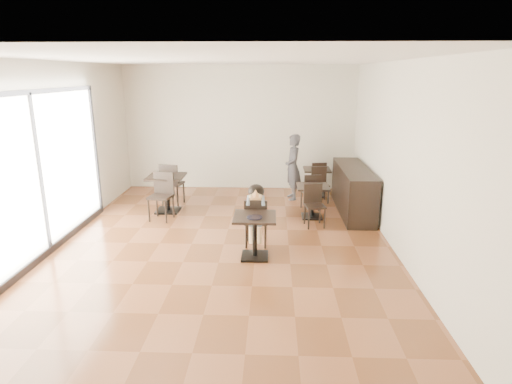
{
  "coord_description": "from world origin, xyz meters",
  "views": [
    {
      "loc": [
        0.87,
        -7.16,
        2.99
      ],
      "look_at": [
        0.58,
        -0.04,
        1.0
      ],
      "focal_mm": 30.0,
      "sensor_mm": 36.0,
      "label": 1
    }
  ],
  "objects_px": {
    "cafe_table_left": "(167,194)",
    "child_chair": "(256,221)",
    "chair_left_b": "(161,197)",
    "chair_left_a": "(173,184)",
    "chair_mid_b": "(315,206)",
    "chair_back_b": "(320,185)",
    "child": "(256,215)",
    "child_table": "(255,237)",
    "cafe_table_back": "(316,182)",
    "cafe_table_mid": "(312,202)",
    "chair_mid_a": "(310,192)",
    "adult_patron": "(293,167)",
    "chair_back_a": "(317,177)"
  },
  "relations": [
    {
      "from": "cafe_table_left",
      "to": "child_chair",
      "type": "bearing_deg",
      "value": -41.99
    },
    {
      "from": "chair_left_b",
      "to": "chair_left_a",
      "type": "bearing_deg",
      "value": 100.33
    },
    {
      "from": "child_chair",
      "to": "cafe_table_left",
      "type": "xyz_separation_m",
      "value": [
        -2.05,
        1.84,
        -0.03
      ]
    },
    {
      "from": "chair_mid_b",
      "to": "chair_back_b",
      "type": "distance_m",
      "value": 1.73
    },
    {
      "from": "child",
      "to": "cafe_table_left",
      "type": "distance_m",
      "value": 2.76
    },
    {
      "from": "child_table",
      "to": "cafe_table_back",
      "type": "relative_size",
      "value": 1.06
    },
    {
      "from": "cafe_table_mid",
      "to": "chair_mid_a",
      "type": "distance_m",
      "value": 0.55
    },
    {
      "from": "adult_patron",
      "to": "chair_left_b",
      "type": "distance_m",
      "value": 3.29
    },
    {
      "from": "cafe_table_mid",
      "to": "chair_back_a",
      "type": "height_order",
      "value": "chair_back_a"
    },
    {
      "from": "child",
      "to": "chair_left_a",
      "type": "relative_size",
      "value": 1.12
    },
    {
      "from": "child",
      "to": "chair_back_a",
      "type": "relative_size",
      "value": 1.33
    },
    {
      "from": "child",
      "to": "chair_back_a",
      "type": "xyz_separation_m",
      "value": [
        1.42,
        3.49,
        -0.14
      ]
    },
    {
      "from": "chair_mid_a",
      "to": "chair_back_b",
      "type": "height_order",
      "value": "chair_mid_a"
    },
    {
      "from": "chair_mid_a",
      "to": "chair_left_b",
      "type": "distance_m",
      "value": 3.29
    },
    {
      "from": "cafe_table_mid",
      "to": "chair_back_a",
      "type": "xyz_separation_m",
      "value": [
        0.29,
        1.93,
        0.07
      ]
    },
    {
      "from": "adult_patron",
      "to": "chair_back_b",
      "type": "xyz_separation_m",
      "value": [
        0.65,
        -0.25,
        -0.38
      ]
    },
    {
      "from": "child_table",
      "to": "cafe_table_left",
      "type": "xyz_separation_m",
      "value": [
        -2.05,
        2.39,
        0.05
      ]
    },
    {
      "from": "chair_mid_b",
      "to": "chair_left_a",
      "type": "xyz_separation_m",
      "value": [
        -3.18,
        1.38,
        0.07
      ]
    },
    {
      "from": "cafe_table_left",
      "to": "chair_mid_a",
      "type": "relative_size",
      "value": 0.98
    },
    {
      "from": "adult_patron",
      "to": "chair_left_a",
      "type": "bearing_deg",
      "value": -87.53
    },
    {
      "from": "adult_patron",
      "to": "chair_mid_b",
      "type": "height_order",
      "value": "adult_patron"
    },
    {
      "from": "cafe_table_back",
      "to": "chair_back_a",
      "type": "relative_size",
      "value": 0.83
    },
    {
      "from": "cafe_table_left",
      "to": "cafe_table_back",
      "type": "relative_size",
      "value": 1.19
    },
    {
      "from": "child_chair",
      "to": "cafe_table_left",
      "type": "relative_size",
      "value": 1.07
    },
    {
      "from": "chair_left_a",
      "to": "chair_back_a",
      "type": "bearing_deg",
      "value": -152.14
    },
    {
      "from": "child",
      "to": "chair_mid_b",
      "type": "relative_size",
      "value": 1.32
    },
    {
      "from": "child",
      "to": "chair_left_b",
      "type": "xyz_separation_m",
      "value": [
        -2.05,
        1.29,
        -0.06
      ]
    },
    {
      "from": "cafe_table_mid",
      "to": "chair_mid_b",
      "type": "height_order",
      "value": "chair_mid_b"
    },
    {
      "from": "cafe_table_left",
      "to": "cafe_table_back",
      "type": "xyz_separation_m",
      "value": [
        3.43,
        1.42,
        -0.07
      ]
    },
    {
      "from": "cafe_table_back",
      "to": "chair_mid_a",
      "type": "height_order",
      "value": "chair_mid_a"
    },
    {
      "from": "child_chair",
      "to": "adult_patron",
      "type": "bearing_deg",
      "value": -104.63
    },
    {
      "from": "adult_patron",
      "to": "cafe_table_back",
      "type": "distance_m",
      "value": 0.82
    },
    {
      "from": "chair_back_a",
      "to": "chair_back_b",
      "type": "xyz_separation_m",
      "value": [
        0.0,
        -0.77,
        0.0
      ]
    },
    {
      "from": "child",
      "to": "child_chair",
      "type": "bearing_deg",
      "value": 0.0
    },
    {
      "from": "child_chair",
      "to": "cafe_table_back",
      "type": "distance_m",
      "value": 3.55
    },
    {
      "from": "child_table",
      "to": "chair_back_a",
      "type": "height_order",
      "value": "chair_back_a"
    },
    {
      "from": "chair_back_a",
      "to": "child_table",
      "type": "bearing_deg",
      "value": 61.55
    },
    {
      "from": "cafe_table_back",
      "to": "chair_left_a",
      "type": "distance_m",
      "value": 3.55
    },
    {
      "from": "cafe_table_mid",
      "to": "chair_mid_b",
      "type": "xyz_separation_m",
      "value": [
        0.0,
        -0.55,
        0.07
      ]
    },
    {
      "from": "child_chair",
      "to": "child",
      "type": "distance_m",
      "value": 0.11
    },
    {
      "from": "chair_mid_a",
      "to": "chair_back_b",
      "type": "distance_m",
      "value": 0.67
    },
    {
      "from": "chair_back_b",
      "to": "cafe_table_mid",
      "type": "bearing_deg",
      "value": -113.06
    },
    {
      "from": "child_chair",
      "to": "child",
      "type": "relative_size",
      "value": 0.79
    },
    {
      "from": "child_chair",
      "to": "chair_mid_b",
      "type": "bearing_deg",
      "value": -138.28
    },
    {
      "from": "cafe_table_mid",
      "to": "chair_mid_b",
      "type": "distance_m",
      "value": 0.55
    },
    {
      "from": "chair_mid_b",
      "to": "chair_back_b",
      "type": "bearing_deg",
      "value": 69.67
    },
    {
      "from": "child_chair",
      "to": "chair_mid_a",
      "type": "height_order",
      "value": "child_chair"
    },
    {
      "from": "adult_patron",
      "to": "cafe_table_left",
      "type": "distance_m",
      "value": 3.06
    },
    {
      "from": "chair_mid_a",
      "to": "chair_left_a",
      "type": "height_order",
      "value": "chair_left_a"
    },
    {
      "from": "child_chair",
      "to": "chair_left_b",
      "type": "bearing_deg",
      "value": -32.26
    }
  ]
}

